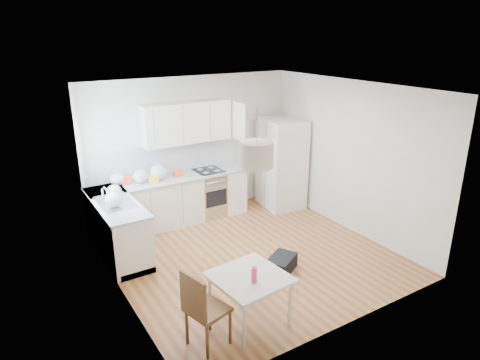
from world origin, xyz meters
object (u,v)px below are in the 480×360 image
at_px(dining_chair, 208,308).
at_px(gym_bag, 281,264).
at_px(dining_table, 250,281).
at_px(refrigerator, 282,163).

xyz_separation_m(dining_chair, gym_bag, (1.70, 0.85, -0.38)).
xyz_separation_m(dining_table, gym_bag, (1.09, 0.78, -0.48)).
bearing_deg(dining_chair, gym_bag, 12.30).
bearing_deg(refrigerator, gym_bag, -119.38).
distance_m(dining_table, gym_bag, 1.42).
bearing_deg(refrigerator, dining_table, -125.40).
relative_size(refrigerator, dining_chair, 1.83).
bearing_deg(dining_table, gym_bag, 30.09).
distance_m(refrigerator, dining_table, 3.97).
bearing_deg(refrigerator, dining_chair, -130.57).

